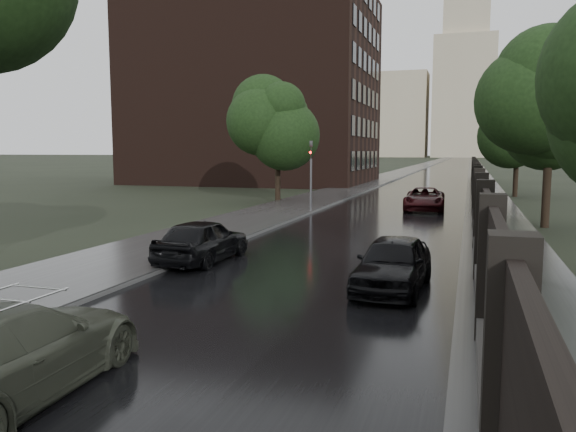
% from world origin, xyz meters
% --- Properties ---
extents(road, '(8.00, 420.00, 0.02)m').
position_xyz_m(road, '(0.00, 190.00, 0.01)').
color(road, black).
rests_on(road, ground).
extents(sidewalk_left, '(4.00, 420.00, 0.16)m').
position_xyz_m(sidewalk_left, '(-6.00, 190.00, 0.08)').
color(sidewalk_left, '#2D2D2D').
rests_on(sidewalk_left, ground).
extents(verge_right, '(3.00, 420.00, 0.08)m').
position_xyz_m(verge_right, '(5.50, 190.00, 0.04)').
color(verge_right, '#2D2D2D').
rests_on(verge_right, ground).
extents(fence_right, '(0.45, 75.72, 2.70)m').
position_xyz_m(fence_right, '(4.60, 32.01, 1.01)').
color(fence_right, '#383533').
rests_on(fence_right, ground).
extents(tree_left_far, '(4.25, 4.25, 7.39)m').
position_xyz_m(tree_left_far, '(-8.00, 30.00, 5.24)').
color(tree_left_far, black).
rests_on(tree_left_far, ground).
extents(tree_right_b, '(4.08, 4.08, 7.01)m').
position_xyz_m(tree_right_b, '(7.50, 22.00, 4.95)').
color(tree_right_b, black).
rests_on(tree_right_b, ground).
extents(tree_right_c, '(4.08, 4.08, 7.01)m').
position_xyz_m(tree_right_c, '(7.50, 40.00, 4.95)').
color(tree_right_c, black).
rests_on(tree_right_c, ground).
extents(traffic_light, '(0.16, 0.32, 4.00)m').
position_xyz_m(traffic_light, '(-4.30, 24.99, 2.40)').
color(traffic_light, '#59595E').
rests_on(traffic_light, ground).
extents(brick_building, '(24.00, 18.00, 20.00)m').
position_xyz_m(brick_building, '(-18.00, 52.00, 10.00)').
color(brick_building, black).
rests_on(brick_building, ground).
extents(stalinist_tower, '(92.00, 30.00, 159.00)m').
position_xyz_m(stalinist_tower, '(0.00, 300.00, 38.38)').
color(stalinist_tower, tan).
rests_on(stalinist_tower, ground).
extents(volga_sedan, '(2.32, 4.96, 1.40)m').
position_xyz_m(volga_sedan, '(-1.80, 0.40, 0.70)').
color(volga_sedan, '#3F4436').
rests_on(volga_sedan, ground).
extents(hatchback_left, '(1.72, 4.09, 1.38)m').
position_xyz_m(hatchback_left, '(-3.60, 10.04, 0.69)').
color(hatchback_left, black).
rests_on(hatchback_left, ground).
extents(car_right_near, '(1.79, 4.04, 1.35)m').
position_xyz_m(car_right_near, '(2.46, 8.36, 0.68)').
color(car_right_near, black).
rests_on(car_right_near, ground).
extents(car_right_far, '(2.40, 4.90, 1.34)m').
position_xyz_m(car_right_far, '(1.77, 27.72, 0.67)').
color(car_right_far, black).
rests_on(car_right_far, ground).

